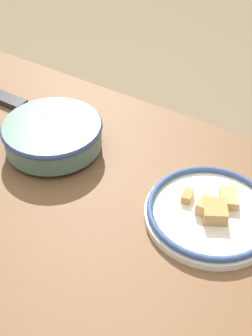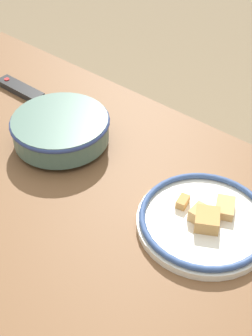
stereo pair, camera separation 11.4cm
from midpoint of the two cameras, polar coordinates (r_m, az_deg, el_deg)
name	(u,v)px [view 1 (the left image)]	position (r m, az deg, el deg)	size (l,w,h in m)	color
dining_table	(63,211)	(1.21, -10.42, -5.31)	(1.57, 0.90, 0.71)	brown
noodle_bowl	(53,134)	(1.25, -11.51, 3.93)	(0.26, 0.26, 0.08)	#4C6B5B
food_plate	(211,212)	(1.07, 7.35, -5.50)	(0.30, 0.30, 0.05)	silver
tv_remote	(1,97)	(1.51, -17.15, 8.15)	(0.18, 0.05, 0.02)	black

